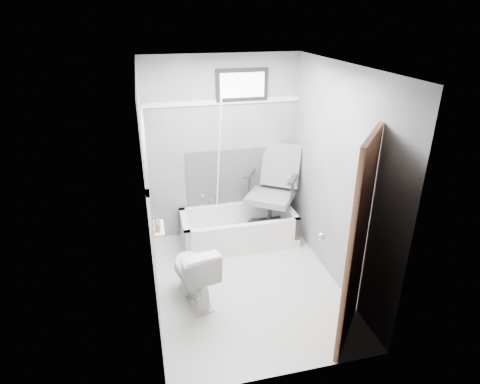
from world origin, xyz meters
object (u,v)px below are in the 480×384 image
object	(u,v)px
office_chair	(270,191)
soap_bottle_b	(157,220)
soap_bottle_a	(158,226)
toilet	(193,272)
bathtub	(238,228)
door	(404,260)

from	to	relation	value
office_chair	soap_bottle_b	xyz separation A→B (m)	(-1.49, -0.98, 0.26)
soap_bottle_a	soap_bottle_b	distance (m)	0.14
toilet	soap_bottle_b	xyz separation A→B (m)	(-0.32, 0.10, 0.61)
soap_bottle_b	soap_bottle_a	bearing A→B (deg)	-90.00
toilet	soap_bottle_a	xyz separation A→B (m)	(-0.32, -0.04, 0.62)
office_chair	toilet	distance (m)	1.63
bathtub	soap_bottle_a	size ratio (longest dim) A/B	14.24
bathtub	office_chair	distance (m)	0.65
office_chair	toilet	xyz separation A→B (m)	(-1.17, -1.08, -0.35)
bathtub	toilet	world-z (taller)	toilet
office_chair	soap_bottle_a	world-z (taller)	office_chair
soap_bottle_a	soap_bottle_b	bearing A→B (deg)	90.00
door	soap_bottle_b	xyz separation A→B (m)	(-1.92, 1.25, -0.04)
toilet	door	size ratio (longest dim) A/B	0.35
office_chair	soap_bottle_a	size ratio (longest dim) A/B	10.91
office_chair	soap_bottle_b	world-z (taller)	office_chair
bathtub	toilet	bearing A→B (deg)	-124.96
office_chair	door	xyz separation A→B (m)	(0.43, -2.23, 0.31)
toilet	bathtub	bearing A→B (deg)	-137.87
bathtub	office_chair	size ratio (longest dim) A/B	1.31
toilet	soap_bottle_a	distance (m)	0.70
toilet	door	xyz separation A→B (m)	(1.60, -1.15, 0.65)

